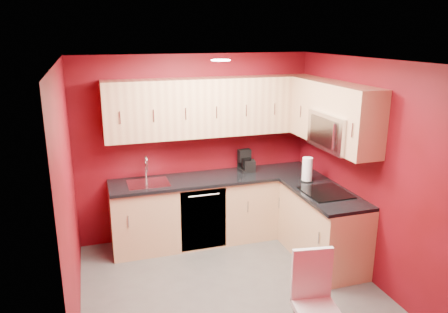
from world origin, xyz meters
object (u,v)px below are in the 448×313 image
sink (148,180)px  napkin_holder (250,166)px  paper_towel (307,169)px  dining_chair (317,305)px  coffee_maker (246,161)px  microwave (338,131)px

sink → napkin_holder: bearing=2.6°
sink → paper_towel: (1.97, -0.54, 0.12)m
napkin_holder → dining_chair: (-0.29, -2.47, -0.53)m
sink → coffee_maker: bearing=4.5°
microwave → paper_towel: bearing=104.9°
coffee_maker → microwave: bearing=-61.1°
microwave → sink: (-2.09, 1.00, -0.72)m
napkin_holder → coffee_maker: bearing=128.1°
paper_towel → dining_chair: (-0.86, -1.86, -0.60)m
microwave → sink: microwave is taller
paper_towel → dining_chair: size_ratio=0.34×
paper_towel → dining_chair: bearing=-114.7°
microwave → napkin_holder: (-0.69, 1.07, -0.67)m
paper_towel → dining_chair: 2.14m
paper_towel → microwave: bearing=-75.1°
napkin_holder → paper_towel: bearing=-47.0°
dining_chair → paper_towel: bearing=74.0°
sink → dining_chair: bearing=-65.1°
sink → paper_towel: bearing=-15.3°
paper_towel → dining_chair: paper_towel is taller
sink → paper_towel: size_ratio=1.67×
coffee_maker → sink: bearing=-179.6°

